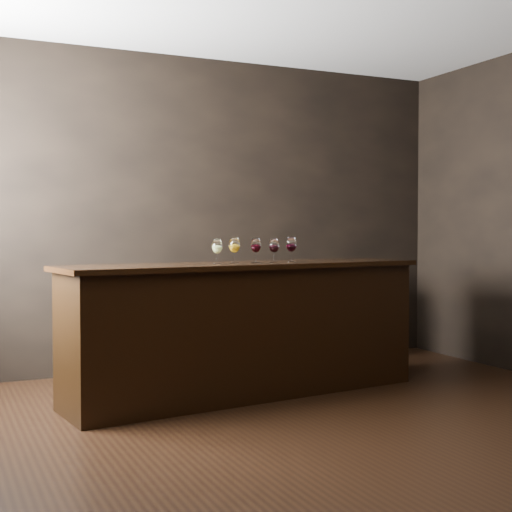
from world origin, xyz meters
name	(u,v)px	position (x,y,z in m)	size (l,w,h in m)	color
ground	(313,429)	(0.00, 0.00, 0.00)	(5.00, 5.00, 0.00)	black
room_shell	(272,138)	(-0.23, 0.11, 1.81)	(5.02, 4.52, 2.81)	black
bar_counter	(247,332)	(-0.01, 1.02, 0.48)	(2.75, 0.59, 0.96)	black
bar_top	(246,265)	(-0.01, 1.02, 0.98)	(2.84, 0.66, 0.04)	black
back_bar_shelf	(228,319)	(0.25, 2.03, 0.45)	(2.48, 0.40, 0.89)	black
glass_white	(217,247)	(-0.26, 0.98, 1.12)	(0.08, 0.08, 0.18)	white
glass_amber	(234,246)	(-0.10, 1.03, 1.13)	(0.08, 0.08, 0.19)	white
glass_red_a	(256,246)	(0.07, 1.02, 1.12)	(0.08, 0.08, 0.19)	white
glass_red_b	(274,246)	(0.22, 1.01, 1.12)	(0.08, 0.08, 0.18)	white
glass_red_c	(291,245)	(0.37, 1.02, 1.13)	(0.08, 0.08, 0.19)	white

